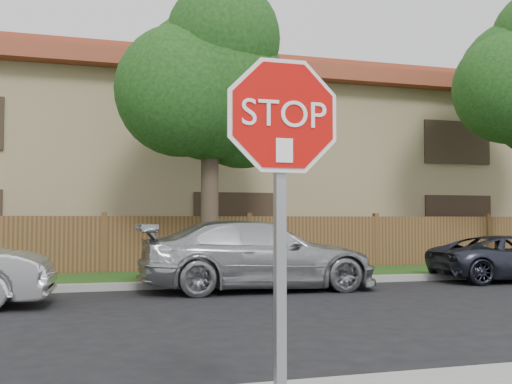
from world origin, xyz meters
name	(u,v)px	position (x,y,z in m)	size (l,w,h in m)	color
far_curb	(109,287)	(0.00, 8.15, 0.07)	(70.00, 0.30, 0.15)	gray
grass_strip	(106,280)	(0.00, 9.80, 0.06)	(70.00, 3.00, 0.12)	#1E4714
fence	(104,246)	(0.00, 11.40, 0.80)	(70.00, 0.12, 1.60)	#4F331B
apartment_building	(99,163)	(0.00, 17.00, 3.53)	(35.20, 9.20, 7.20)	#9C8B60
tree_mid	(212,85)	(2.52, 9.57, 4.87)	(4.80, 3.90, 7.35)	#382B21
stop_sign	(282,167)	(0.61, -1.48, 1.83)	(1.01, 0.13, 2.55)	gray
sedan_right	(258,255)	(3.06, 7.29, 0.74)	(2.08, 5.11, 1.48)	#9EA1A5
sedan_far_right	(512,258)	(9.60, 7.38, 0.56)	(1.84, 4.00, 1.11)	#2E303E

